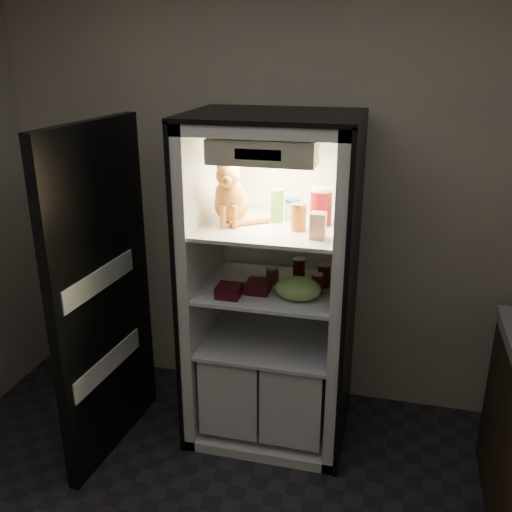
# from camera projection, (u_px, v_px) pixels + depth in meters

# --- Properties ---
(room_shell) EXTENTS (3.60, 3.60, 3.60)m
(room_shell) POSITION_uv_depth(u_px,v_px,m) (176.00, 247.00, 1.72)
(room_shell) COLOR white
(room_shell) RESTS_ON floor
(refrigerator) EXTENTS (0.90, 0.72, 1.88)m
(refrigerator) POSITION_uv_depth(u_px,v_px,m) (273.00, 306.00, 3.26)
(refrigerator) COLOR white
(refrigerator) RESTS_ON floor
(fridge_door) EXTENTS (0.12, 0.87, 1.85)m
(fridge_door) POSITION_uv_depth(u_px,v_px,m) (103.00, 299.00, 3.06)
(fridge_door) COLOR black
(fridge_door) RESTS_ON floor
(tabby_cat) EXTENTS (0.33, 0.37, 0.38)m
(tabby_cat) POSITION_uv_depth(u_px,v_px,m) (231.00, 197.00, 3.04)
(tabby_cat) COLOR #C56219
(tabby_cat) RESTS_ON refrigerator
(parmesan_shaker) EXTENTS (0.07, 0.07, 0.18)m
(parmesan_shaker) POSITION_uv_depth(u_px,v_px,m) (277.00, 206.00, 3.07)
(parmesan_shaker) COLOR #24873B
(parmesan_shaker) RESTS_ON refrigerator
(mayo_tub) EXTENTS (0.08, 0.08, 0.12)m
(mayo_tub) POSITION_uv_depth(u_px,v_px,m) (292.00, 209.00, 3.13)
(mayo_tub) COLOR white
(mayo_tub) RESTS_ON refrigerator
(salsa_jar) EXTENTS (0.08, 0.08, 0.14)m
(salsa_jar) POSITION_uv_depth(u_px,v_px,m) (298.00, 217.00, 2.93)
(salsa_jar) COLOR maroon
(salsa_jar) RESTS_ON refrigerator
(pepper_jar) EXTENTS (0.12, 0.12, 0.20)m
(pepper_jar) POSITION_uv_depth(u_px,v_px,m) (321.00, 206.00, 3.02)
(pepper_jar) COLOR maroon
(pepper_jar) RESTS_ON refrigerator
(cream_carton) EXTENTS (0.08, 0.08, 0.13)m
(cream_carton) POSITION_uv_depth(u_px,v_px,m) (318.00, 226.00, 2.81)
(cream_carton) COLOR silver
(cream_carton) RESTS_ON refrigerator
(soda_can_a) EXTENTS (0.07, 0.07, 0.13)m
(soda_can_a) POSITION_uv_depth(u_px,v_px,m) (299.00, 269.00, 3.22)
(soda_can_a) COLOR black
(soda_can_a) RESTS_ON refrigerator
(soda_can_b) EXTENTS (0.07, 0.07, 0.13)m
(soda_can_b) POSITION_uv_depth(u_px,v_px,m) (324.00, 276.00, 3.12)
(soda_can_b) COLOR black
(soda_can_b) RESTS_ON refrigerator
(soda_can_c) EXTENTS (0.06, 0.06, 0.11)m
(soda_can_c) POSITION_uv_depth(u_px,v_px,m) (317.00, 283.00, 3.05)
(soda_can_c) COLOR black
(soda_can_c) RESTS_ON refrigerator
(condiment_jar) EXTENTS (0.07, 0.07, 0.10)m
(condiment_jar) POSITION_uv_depth(u_px,v_px,m) (272.00, 275.00, 3.18)
(condiment_jar) COLOR #542C18
(condiment_jar) RESTS_ON refrigerator
(grape_bag) EXTENTS (0.24, 0.18, 0.12)m
(grape_bag) POSITION_uv_depth(u_px,v_px,m) (298.00, 289.00, 2.97)
(grape_bag) COLOR #86C25A
(grape_bag) RESTS_ON refrigerator
(berry_box_left) EXTENTS (0.13, 0.13, 0.06)m
(berry_box_left) POSITION_uv_depth(u_px,v_px,m) (229.00, 291.00, 3.01)
(berry_box_left) COLOR #480C16
(berry_box_left) RESTS_ON refrigerator
(berry_box_right) EXTENTS (0.12, 0.12, 0.06)m
(berry_box_right) POSITION_uv_depth(u_px,v_px,m) (258.00, 287.00, 3.07)
(berry_box_right) COLOR #480C16
(berry_box_right) RESTS_ON refrigerator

